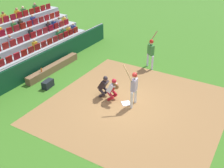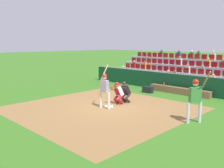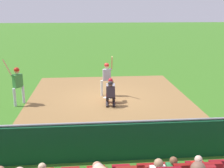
{
  "view_description": "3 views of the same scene",
  "coord_description": "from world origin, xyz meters",
  "px_view_note": "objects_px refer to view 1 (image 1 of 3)",
  "views": [
    {
      "loc": [
        10.28,
        5.28,
        7.6
      ],
      "look_at": [
        -0.1,
        -0.89,
        0.83
      ],
      "focal_mm": 43.67,
      "sensor_mm": 36.0,
      "label": 1
    },
    {
      "loc": [
        -9.03,
        8.91,
        3.37
      ],
      "look_at": [
        0.42,
        -0.66,
        1.11
      ],
      "focal_mm": 39.12,
      "sensor_mm": 36.0,
      "label": 2
    },
    {
      "loc": [
        -1.04,
        -13.91,
        4.61
      ],
      "look_at": [
        0.14,
        -0.55,
        0.91
      ],
      "focal_mm": 44.08,
      "sensor_mm": 36.0,
      "label": 3
    }
  ],
  "objects_px": {
    "home_plate_marker": "(126,103)",
    "water_bottle_on_bench": "(41,70)",
    "batter_at_plate": "(134,85)",
    "catcher_crouching": "(113,88)",
    "dugout_bench": "(53,68)",
    "home_plate_umpire": "(104,85)",
    "equipment_duffel_bag": "(48,84)",
    "on_deck_batter": "(151,50)"
  },
  "relations": [
    {
      "from": "home_plate_marker",
      "to": "home_plate_umpire",
      "type": "height_order",
      "value": "home_plate_umpire"
    },
    {
      "from": "home_plate_marker",
      "to": "batter_at_plate",
      "type": "xyz_separation_m",
      "value": [
        -0.06,
        0.37,
        1.12
      ]
    },
    {
      "from": "equipment_duffel_bag",
      "to": "water_bottle_on_bench",
      "type": "bearing_deg",
      "value": -126.89
    },
    {
      "from": "home_plate_marker",
      "to": "dugout_bench",
      "type": "bearing_deg",
      "value": -99.65
    },
    {
      "from": "home_plate_marker",
      "to": "batter_at_plate",
      "type": "height_order",
      "value": "batter_at_plate"
    },
    {
      "from": "catcher_crouching",
      "to": "on_deck_batter",
      "type": "relative_size",
      "value": 0.56
    },
    {
      "from": "equipment_duffel_bag",
      "to": "on_deck_batter",
      "type": "relative_size",
      "value": 0.31
    },
    {
      "from": "on_deck_batter",
      "to": "water_bottle_on_bench",
      "type": "bearing_deg",
      "value": -46.39
    },
    {
      "from": "batter_at_plate",
      "to": "water_bottle_on_bench",
      "type": "bearing_deg",
      "value": -88.11
    },
    {
      "from": "dugout_bench",
      "to": "water_bottle_on_bench",
      "type": "relative_size",
      "value": 18.05
    },
    {
      "from": "catcher_crouching",
      "to": "home_plate_umpire",
      "type": "xyz_separation_m",
      "value": [
        -0.06,
        -0.56,
        -0.02
      ]
    },
    {
      "from": "home_plate_marker",
      "to": "batter_at_plate",
      "type": "bearing_deg",
      "value": 98.62
    },
    {
      "from": "dugout_bench",
      "to": "batter_at_plate",
      "type": "bearing_deg",
      "value": 81.45
    },
    {
      "from": "dugout_bench",
      "to": "water_bottle_on_bench",
      "type": "bearing_deg",
      "value": 4.8
    },
    {
      "from": "catcher_crouching",
      "to": "dugout_bench",
      "type": "bearing_deg",
      "value": -101.72
    },
    {
      "from": "catcher_crouching",
      "to": "batter_at_plate",
      "type": "bearing_deg",
      "value": 95.64
    },
    {
      "from": "batter_at_plate",
      "to": "catcher_crouching",
      "type": "xyz_separation_m",
      "value": [
        0.11,
        -1.12,
        -0.43
      ]
    },
    {
      "from": "home_plate_marker",
      "to": "water_bottle_on_bench",
      "type": "height_order",
      "value": "water_bottle_on_bench"
    },
    {
      "from": "batter_at_plate",
      "to": "dugout_bench",
      "type": "bearing_deg",
      "value": -98.55
    },
    {
      "from": "catcher_crouching",
      "to": "water_bottle_on_bench",
      "type": "distance_m",
      "value": 4.79
    },
    {
      "from": "home_plate_umpire",
      "to": "water_bottle_on_bench",
      "type": "height_order",
      "value": "home_plate_umpire"
    },
    {
      "from": "home_plate_umpire",
      "to": "water_bottle_on_bench",
      "type": "xyz_separation_m",
      "value": [
        0.14,
        -4.23,
        -0.13
      ]
    },
    {
      "from": "catcher_crouching",
      "to": "home_plate_umpire",
      "type": "relative_size",
      "value": 1.01
    },
    {
      "from": "dugout_bench",
      "to": "equipment_duffel_bag",
      "type": "bearing_deg",
      "value": 32.69
    },
    {
      "from": "catcher_crouching",
      "to": "home_plate_umpire",
      "type": "bearing_deg",
      "value": -95.67
    },
    {
      "from": "water_bottle_on_bench",
      "to": "catcher_crouching",
      "type": "bearing_deg",
      "value": 91.01
    },
    {
      "from": "batter_at_plate",
      "to": "home_plate_umpire",
      "type": "bearing_deg",
      "value": -88.13
    },
    {
      "from": "home_plate_marker",
      "to": "dugout_bench",
      "type": "relative_size",
      "value": 0.1
    },
    {
      "from": "home_plate_umpire",
      "to": "dugout_bench",
      "type": "bearing_deg",
      "value": -102.5
    },
    {
      "from": "dugout_bench",
      "to": "on_deck_batter",
      "type": "distance_m",
      "value": 6.15
    },
    {
      "from": "home_plate_umpire",
      "to": "dugout_bench",
      "type": "distance_m",
      "value": 4.45
    },
    {
      "from": "water_bottle_on_bench",
      "to": "equipment_duffel_bag",
      "type": "relative_size",
      "value": 0.34
    },
    {
      "from": "home_plate_umpire",
      "to": "equipment_duffel_bag",
      "type": "xyz_separation_m",
      "value": [
        0.77,
        -3.21,
        -0.48
      ]
    },
    {
      "from": "catcher_crouching",
      "to": "water_bottle_on_bench",
      "type": "relative_size",
      "value": 5.3
    },
    {
      "from": "home_plate_umpire",
      "to": "home_plate_marker",
      "type": "bearing_deg",
      "value": 89.97
    },
    {
      "from": "dugout_bench",
      "to": "on_deck_batter",
      "type": "relative_size",
      "value": 1.9
    },
    {
      "from": "catcher_crouching",
      "to": "on_deck_batter",
      "type": "bearing_deg",
      "value": 179.17
    },
    {
      "from": "catcher_crouching",
      "to": "home_plate_umpire",
      "type": "distance_m",
      "value": 0.56
    },
    {
      "from": "water_bottle_on_bench",
      "to": "on_deck_batter",
      "type": "distance_m",
      "value": 6.73
    },
    {
      "from": "batter_at_plate",
      "to": "catcher_crouching",
      "type": "height_order",
      "value": "batter_at_plate"
    },
    {
      "from": "on_deck_batter",
      "to": "batter_at_plate",
      "type": "bearing_deg",
      "value": 13.4
    },
    {
      "from": "home_plate_marker",
      "to": "batter_at_plate",
      "type": "distance_m",
      "value": 1.18
    }
  ]
}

